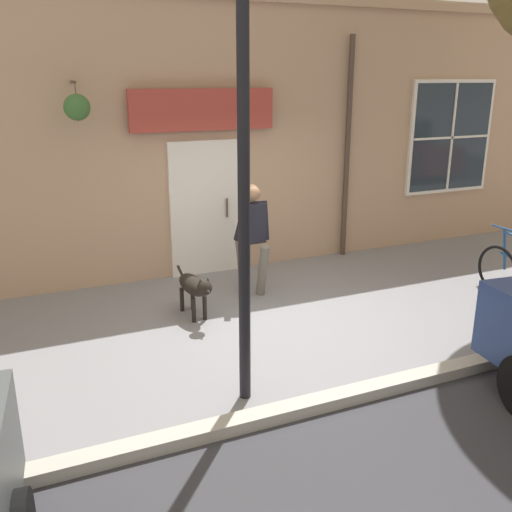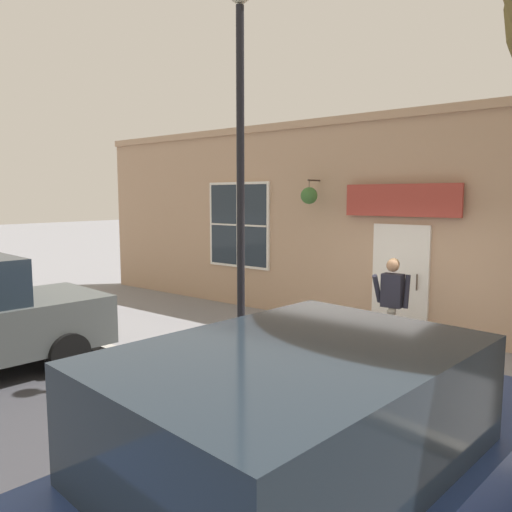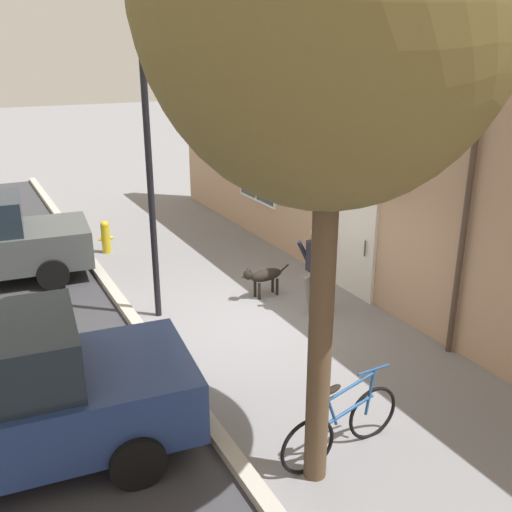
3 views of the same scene
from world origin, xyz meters
TOP-DOWN VIEW (x-y plane):
  - ground_plane at (0.00, 0.00)m, footprint 90.00×90.00m
  - storefront_facade at (-2.34, -0.01)m, footprint 0.95×18.00m
  - pedestrian_walking at (-1.04, 0.02)m, footprint 0.64×0.55m
  - dog_on_leash at (-0.54, -1.00)m, footprint 1.09×0.32m
  - parked_car_mid_block at (4.36, 1.82)m, footprint 4.46×2.27m
  - street_lamp at (1.51, -1.15)m, footprint 0.32×0.32m
  - fire_hydrant at (1.50, -4.94)m, footprint 0.34×0.20m

SIDE VIEW (x-z plane):
  - ground_plane at x=0.00m, z-range 0.00..0.00m
  - fire_hydrant at x=1.50m, z-range 0.01..0.78m
  - dog_on_leash at x=-0.54m, z-range 0.10..0.75m
  - parked_car_mid_block at x=4.36m, z-range 0.00..1.75m
  - pedestrian_walking at x=-1.04m, z-range 0.15..1.75m
  - storefront_facade at x=-2.34m, z-range 0.01..4.23m
  - street_lamp at x=1.51m, z-range 0.78..6.26m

